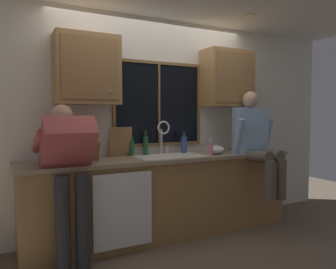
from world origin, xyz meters
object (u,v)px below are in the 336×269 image
(cutting_board, at_px, (120,142))
(soap_dispenser, at_px, (210,149))
(mixing_bowl, at_px, (215,150))
(bottle_amber_small, at_px, (146,145))
(person_standing, at_px, (68,165))
(person_sitting_on_counter, at_px, (255,138))
(bottle_green_glass, at_px, (184,144))
(bottle_tall_clear, at_px, (132,147))
(knife_block, at_px, (92,150))

(cutting_board, distance_m, soap_dispenser, 1.04)
(mixing_bowl, distance_m, bottle_amber_small, 0.85)
(person_standing, xyz_separation_m, bottle_amber_small, (0.98, 0.49, 0.10))
(person_sitting_on_counter, relative_size, cutting_board, 3.70)
(bottle_green_glass, bearing_deg, bottle_amber_small, 175.60)
(soap_dispenser, bearing_deg, bottle_amber_small, 148.28)
(mixing_bowl, height_order, bottle_green_glass, bottle_green_glass)
(person_standing, relative_size, soap_dispenser, 7.80)
(person_standing, relative_size, bottle_amber_small, 5.22)
(soap_dispenser, distance_m, bottle_tall_clear, 0.91)
(knife_block, xyz_separation_m, bottle_amber_small, (0.68, 0.18, 0.01))
(person_sitting_on_counter, relative_size, bottle_tall_clear, 5.24)
(mixing_bowl, xyz_separation_m, bottle_tall_clear, (-0.98, 0.28, 0.05))
(mixing_bowl, height_order, soap_dispenser, soap_dispenser)
(person_standing, distance_m, mixing_bowl, 1.80)
(mixing_bowl, xyz_separation_m, bottle_green_glass, (-0.30, 0.24, 0.06))
(knife_block, bearing_deg, bottle_amber_small, 14.92)
(knife_block, distance_m, cutting_board, 0.42)
(person_sitting_on_counter, distance_m, soap_dispenser, 0.62)
(bottle_amber_small, bearing_deg, person_standing, -153.23)
(mixing_bowl, bearing_deg, bottle_green_glass, 141.96)
(person_sitting_on_counter, bearing_deg, bottle_amber_small, 158.96)
(person_standing, relative_size, bottle_green_glass, 5.68)
(person_standing, distance_m, bottle_green_glass, 1.55)
(person_sitting_on_counter, distance_m, mixing_bowl, 0.51)
(person_sitting_on_counter, height_order, mixing_bowl, person_sitting_on_counter)
(soap_dispenser, height_order, bottle_amber_small, bottle_amber_small)
(person_standing, height_order, cutting_board, person_standing)
(cutting_board, xyz_separation_m, bottle_amber_small, (0.31, -0.00, -0.05))
(knife_block, bearing_deg, bottle_green_glass, 6.90)
(knife_block, relative_size, bottle_amber_small, 1.12)
(person_sitting_on_counter, relative_size, mixing_bowl, 5.83)
(soap_dispenser, relative_size, bottle_amber_small, 0.67)
(bottle_green_glass, relative_size, bottle_tall_clear, 1.10)
(person_standing, xyz_separation_m, cutting_board, (0.67, 0.50, 0.15))
(cutting_board, distance_m, bottle_tall_clear, 0.15)
(person_sitting_on_counter, relative_size, bottle_green_glass, 4.78)
(person_sitting_on_counter, height_order, bottle_amber_small, person_sitting_on_counter)
(bottle_green_glass, xyz_separation_m, bottle_tall_clear, (-0.67, 0.04, -0.01))
(bottle_tall_clear, bearing_deg, mixing_bowl, -15.83)
(knife_block, height_order, bottle_tall_clear, knife_block)
(person_standing, bearing_deg, bottle_tall_clear, 31.51)
(knife_block, bearing_deg, cutting_board, 26.59)
(bottle_tall_clear, distance_m, bottle_amber_small, 0.17)
(mixing_bowl, bearing_deg, person_standing, -173.03)
(cutting_board, relative_size, bottle_amber_small, 1.19)
(bottle_tall_clear, xyz_separation_m, bottle_amber_small, (0.17, -0.00, 0.02))
(bottle_tall_clear, bearing_deg, person_sitting_on_counter, -18.67)
(person_standing, bearing_deg, person_sitting_on_counter, 0.36)
(knife_block, distance_m, bottle_green_glass, 1.18)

